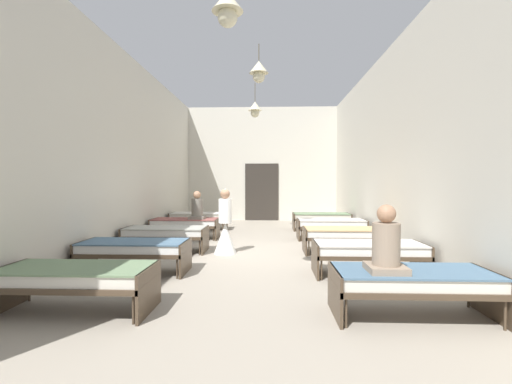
% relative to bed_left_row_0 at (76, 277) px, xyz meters
% --- Properties ---
extents(ground_plane, '(6.87, 14.14, 0.10)m').
position_rel_bed_left_row_0_xyz_m(ground_plane, '(2.08, 3.80, -0.49)').
color(ground_plane, '#9E9384').
extents(room_shell, '(6.67, 13.74, 4.78)m').
position_rel_bed_left_row_0_xyz_m(room_shell, '(2.08, 5.18, 1.96)').
color(room_shell, beige).
rests_on(room_shell, ground).
extents(bed_left_row_0, '(1.90, 0.84, 0.57)m').
position_rel_bed_left_row_0_xyz_m(bed_left_row_0, '(0.00, 0.00, 0.00)').
color(bed_left_row_0, '#473828').
rests_on(bed_left_row_0, ground).
extents(bed_right_row_0, '(1.90, 0.84, 0.57)m').
position_rel_bed_left_row_0_xyz_m(bed_right_row_0, '(4.17, 0.00, 0.00)').
color(bed_right_row_0, '#473828').
rests_on(bed_right_row_0, ground).
extents(bed_left_row_1, '(1.90, 0.84, 0.57)m').
position_rel_bed_left_row_0_xyz_m(bed_left_row_1, '(0.00, 1.90, 0.00)').
color(bed_left_row_1, '#473828').
rests_on(bed_left_row_1, ground).
extents(bed_right_row_1, '(1.90, 0.84, 0.57)m').
position_rel_bed_left_row_0_xyz_m(bed_right_row_1, '(4.17, 1.90, 0.00)').
color(bed_right_row_1, '#473828').
rests_on(bed_right_row_1, ground).
extents(bed_left_row_2, '(1.90, 0.84, 0.57)m').
position_rel_bed_left_row_0_xyz_m(bed_left_row_2, '(0.00, 3.80, 0.00)').
color(bed_left_row_2, '#473828').
rests_on(bed_left_row_2, ground).
extents(bed_right_row_2, '(1.90, 0.84, 0.57)m').
position_rel_bed_left_row_0_xyz_m(bed_right_row_2, '(4.17, 3.80, 0.00)').
color(bed_right_row_2, '#473828').
rests_on(bed_right_row_2, ground).
extents(bed_left_row_3, '(1.90, 0.84, 0.57)m').
position_rel_bed_left_row_0_xyz_m(bed_left_row_3, '(0.00, 5.70, 0.00)').
color(bed_left_row_3, '#473828').
rests_on(bed_left_row_3, ground).
extents(bed_right_row_3, '(1.90, 0.84, 0.57)m').
position_rel_bed_left_row_0_xyz_m(bed_right_row_3, '(4.17, 5.70, 0.00)').
color(bed_right_row_3, '#473828').
rests_on(bed_right_row_3, ground).
extents(bed_left_row_4, '(1.90, 0.84, 0.57)m').
position_rel_bed_left_row_0_xyz_m(bed_left_row_4, '(0.00, 7.60, 0.00)').
color(bed_left_row_4, '#473828').
rests_on(bed_left_row_4, ground).
extents(bed_right_row_4, '(1.90, 0.84, 0.57)m').
position_rel_bed_left_row_0_xyz_m(bed_right_row_4, '(4.17, 7.60, 0.00)').
color(bed_right_row_4, '#473828').
rests_on(bed_right_row_4, ground).
extents(nurse_near_aisle, '(0.52, 0.52, 1.49)m').
position_rel_bed_left_row_0_xyz_m(nurse_near_aisle, '(1.42, 3.64, 0.09)').
color(nurse_near_aisle, white).
rests_on(nurse_near_aisle, ground).
extents(patient_seated_primary, '(0.44, 0.44, 0.80)m').
position_rel_bed_left_row_0_xyz_m(patient_seated_primary, '(3.82, -0.10, 0.43)').
color(patient_seated_primary, gray).
rests_on(patient_seated_primary, bed_right_row_0).
extents(patient_seated_secondary, '(0.44, 0.44, 0.80)m').
position_rel_bed_left_row_0_xyz_m(patient_seated_secondary, '(0.35, 5.67, 0.43)').
color(patient_seated_secondary, slate).
rests_on(patient_seated_secondary, bed_left_row_3).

